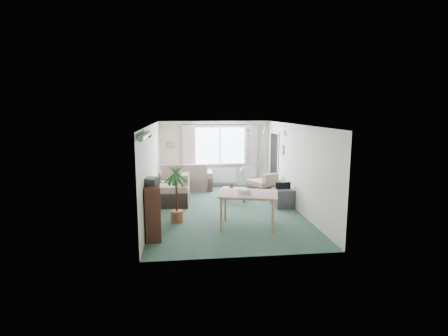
{
  "coord_description": "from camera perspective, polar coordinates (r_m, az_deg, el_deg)",
  "views": [
    {
      "loc": [
        -1.17,
        -9.49,
        2.78
      ],
      "look_at": [
        0.0,
        0.3,
        1.15
      ],
      "focal_mm": 28.0,
      "sensor_mm": 36.0,
      "label": 1
    }
  ],
  "objects": [
    {
      "name": "wall_picture_right",
      "position": [
        11.21,
        9.56,
        2.96
      ],
      "size": [
        0.03,
        0.24,
        0.3
      ],
      "primitive_type": "cube",
      "color": "brown"
    },
    {
      "name": "houseplant",
      "position": [
        8.78,
        -7.78,
        -3.83
      ],
      "size": [
        0.83,
        0.83,
        1.57
      ],
      "primitive_type": "cylinder",
      "rotation": [
        0.0,
        0.0,
        0.28
      ],
      "color": "#1C522B",
      "rests_on": "ground"
    },
    {
      "name": "curtain_left",
      "position": [
        12.71,
        -5.78,
        2.52
      ],
      "size": [
        0.45,
        0.08,
        2.0
      ],
      "primitive_type": "cube",
      "color": "beige"
    },
    {
      "name": "bauble_cluster_b",
      "position": [
        9.61,
        9.99,
        5.91
      ],
      "size": [
        0.2,
        0.2,
        0.2
      ],
      "primitive_type": "sphere",
      "color": "silver"
    },
    {
      "name": "gift_box",
      "position": [
        8.29,
        3.42,
        -3.97
      ],
      "size": [
        0.3,
        0.26,
        0.12
      ],
      "primitive_type": "cube",
      "rotation": [
        0.0,
        0.0,
        0.39
      ],
      "color": "silver",
      "rests_on": "dining_table"
    },
    {
      "name": "radiator",
      "position": [
        12.97,
        -0.63,
        -1.18
      ],
      "size": [
        1.2,
        0.1,
        0.55
      ],
      "primitive_type": "cube",
      "color": "white"
    },
    {
      "name": "dining_table",
      "position": [
        8.5,
        3.92,
        -6.87
      ],
      "size": [
        1.47,
        1.15,
        0.81
      ],
      "primitive_type": "cube",
      "rotation": [
        0.0,
        0.0,
        -0.25
      ],
      "color": "tan",
      "rests_on": "ground"
    },
    {
      "name": "hifi_box",
      "position": [
        7.8,
        -11.73,
        -2.09
      ],
      "size": [
        0.37,
        0.42,
        0.14
      ],
      "primitive_type": "cube",
      "rotation": [
        0.0,
        0.0,
        -0.32
      ],
      "color": "#303135",
      "rests_on": "bookshelf"
    },
    {
      "name": "wall_picture_back",
      "position": [
        12.79,
        -8.72,
        3.76
      ],
      "size": [
        0.28,
        0.03,
        0.22
      ],
      "primitive_type": "cube",
      "color": "brown"
    },
    {
      "name": "sofa",
      "position": [
        12.46,
        -6.37,
        -1.32
      ],
      "size": [
        1.94,
        1.07,
        0.95
      ],
      "primitive_type": "cube",
      "rotation": [
        0.0,
        0.0,
        3.11
      ],
      "color": "tan",
      "rests_on": "ground"
    },
    {
      "name": "bookshelf",
      "position": [
        7.95,
        -11.47,
        -6.77
      ],
      "size": [
        0.38,
        0.99,
        1.19
      ],
      "primitive_type": "cube",
      "rotation": [
        0.0,
        0.0,
        0.06
      ],
      "color": "black",
      "rests_on": "ground"
    },
    {
      "name": "pet_bed",
      "position": [
        11.79,
        2.23,
        -3.94
      ],
      "size": [
        0.73,
        0.73,
        0.13
      ],
      "primitive_type": "cylinder",
      "rotation": [
        0.0,
        0.0,
        0.18
      ],
      "color": "navy",
      "rests_on": "ground"
    },
    {
      "name": "curtain_rod",
      "position": [
        12.72,
        -0.63,
        7.09
      ],
      "size": [
        2.6,
        0.03,
        0.03
      ],
      "primitive_type": "cube",
      "color": "black"
    },
    {
      "name": "tinsel_garland",
      "position": [
        7.25,
        -12.8,
        5.19
      ],
      "size": [
        1.6,
        1.6,
        0.12
      ],
      "primitive_type": "cylinder",
      "color": "#196626"
    },
    {
      "name": "pendant_lamp",
      "position": [
        7.43,
        3.9,
        -0.71
      ],
      "size": [
        0.36,
        0.36,
        0.36
      ],
      "primitive_type": "sphere",
      "color": "white"
    },
    {
      "name": "tv_cube",
      "position": [
        10.32,
        9.58,
        -4.84
      ],
      "size": [
        0.58,
        0.63,
        0.53
      ],
      "primitive_type": "cube",
      "rotation": [
        0.0,
        0.0,
        0.08
      ],
      "color": "#38373C",
      "rests_on": "ground"
    },
    {
      "name": "bauble_cluster_a",
      "position": [
        10.69,
        6.59,
        6.32
      ],
      "size": [
        0.2,
        0.2,
        0.2
      ],
      "primitive_type": "sphere",
      "color": "silver"
    },
    {
      "name": "armchair_corner",
      "position": [
        11.61,
        6.51,
        -2.6
      ],
      "size": [
        1.12,
        1.1,
        0.76
      ],
      "primitive_type": "cube",
      "rotation": [
        0.0,
        0.0,
        3.6
      ],
      "color": "#C3B394",
      "rests_on": "ground"
    },
    {
      "name": "curtain_right",
      "position": [
        12.96,
        4.46,
        2.67
      ],
      "size": [
        0.45,
        0.08,
        2.0
      ],
      "primitive_type": "cube",
      "color": "beige"
    },
    {
      "name": "armchair_left",
      "position": [
        10.5,
        -8.46,
        -3.48
      ],
      "size": [
        1.05,
        1.1,
        0.92
      ],
      "primitive_type": "cube",
      "rotation": [
        0.0,
        0.0,
        -1.65
      ],
      "color": "#B5AF88",
      "rests_on": "ground"
    },
    {
      "name": "doorway",
      "position": [
        12.24,
        8.21,
        0.93
      ],
      "size": [
        0.03,
        0.95,
        2.0
      ],
      "primitive_type": "cube",
      "color": "black"
    },
    {
      "name": "coffee_table",
      "position": [
        10.94,
        1.67,
        -4.34
      ],
      "size": [
        0.93,
        0.75,
        0.37
      ],
      "primitive_type": "cube",
      "rotation": [
        0.0,
        0.0,
        -0.43
      ],
      "color": "black",
      "rests_on": "ground"
    },
    {
      "name": "window",
      "position": [
        12.86,
        -0.66,
        3.68
      ],
      "size": [
        1.8,
        0.03,
        1.3
      ],
      "primitive_type": "cube",
      "color": "white"
    },
    {
      "name": "ground",
      "position": [
        9.96,
        0.21,
        -6.82
      ],
      "size": [
        6.5,
        6.5,
        0.0
      ],
      "primitive_type": "plane",
      "color": "#2C493A"
    },
    {
      "name": "photo_frame",
      "position": [
        10.87,
        1.26,
        -3.01
      ],
      "size": [
        0.12,
        0.06,
        0.16
      ],
      "primitive_type": "cube",
      "rotation": [
        0.0,
        0.0,
        0.31
      ],
      "color": "brown",
      "rests_on": "coffee_table"
    }
  ]
}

